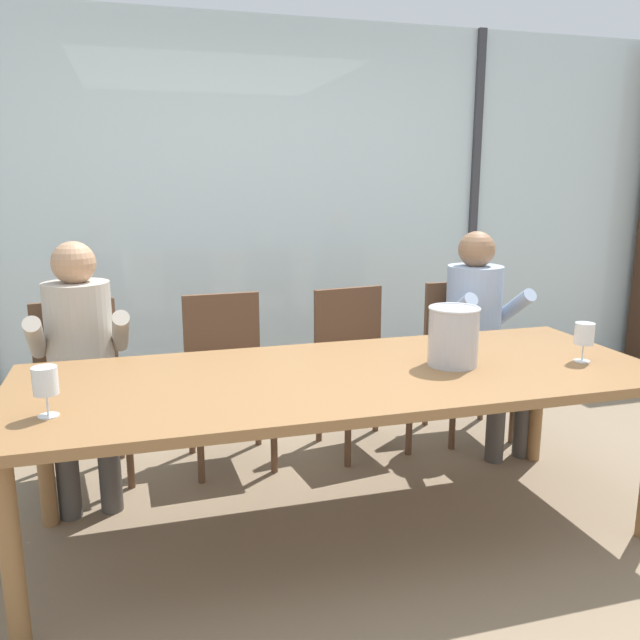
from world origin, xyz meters
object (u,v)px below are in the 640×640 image
Objects in this scene: dining_table at (343,386)px; chair_center at (356,355)px; chair_near_curtain at (79,375)px; ice_bucket_primary at (453,335)px; person_pale_blue_shirt at (481,322)px; chair_right_of_center at (464,345)px; person_beige_jumper at (80,349)px; wine_glass_by_left_taster at (45,382)px; wine_glass_near_bucket at (584,335)px; chair_left_of_center at (226,364)px.

chair_center is at bearing 67.56° from dining_table.
chair_near_curtain is 3.50× the size of ice_bucket_primary.
person_pale_blue_shirt is at bearing 53.21° from ice_bucket_primary.
chair_right_of_center is 0.74× the size of person_beige_jumper.
person_beige_jumper reaches higher than dining_table.
dining_table is at bearing -39.59° from person_beige_jumper.
wine_glass_by_left_taster is (-1.61, -0.18, -0.01)m from ice_bucket_primary.
ice_bucket_primary reaches higher than chair_right_of_center.
wine_glass_near_bucket is (0.69, -1.04, 0.31)m from chair_center.
person_pale_blue_shirt reaches higher than dining_table.
wine_glass_near_bucket is at bearing 1.81° from wine_glass_by_left_taster.
person_beige_jumper is 2.17m from person_pale_blue_shirt.
ice_bucket_primary is (0.49, -0.02, 0.19)m from dining_table.
chair_center and chair_right_of_center have the same top height.
chair_left_of_center reaches higher than wine_glass_near_bucket.
chair_near_curtain is 0.74× the size of person_pale_blue_shirt.
ice_bucket_primary reaches higher than wine_glass_by_left_taster.
wine_glass_near_bucket is (2.18, 0.07, -0.00)m from wine_glass_by_left_taster.
dining_table is 1.15m from wine_glass_by_left_taster.
chair_right_of_center reaches higher than wine_glass_by_left_taster.
dining_table is 2.20× the size of person_pale_blue_shirt.
person_pale_blue_shirt is 2.42m from wine_glass_by_left_taster.
chair_right_of_center is at bearing 89.76° from wine_glass_near_bucket.
chair_left_of_center is at bearing 56.10° from wine_glass_by_left_taster.
chair_center is at bearing 96.97° from ice_bucket_primary.
dining_table is 2.20× the size of person_beige_jumper.
chair_center is 0.74× the size of person_pale_blue_shirt.
chair_near_curtain is 1.49m from chair_center.
chair_left_of_center is 1.80m from wine_glass_near_bucket.
chair_right_of_center reaches higher than dining_table.
person_pale_blue_shirt is 1.01m from ice_bucket_primary.
person_beige_jumper is 7.00× the size of wine_glass_by_left_taster.
wine_glass_near_bucket is at bearing -7.02° from dining_table.
chair_left_of_center is at bearing 170.39° from person_pale_blue_shirt.
person_beige_jumper and person_pale_blue_shirt have the same top height.
chair_near_curtain reaches higher than wine_glass_near_bucket.
person_pale_blue_shirt is 4.75× the size of ice_bucket_primary.
person_beige_jumper is at bearing 144.38° from dining_table.
dining_table is at bearing 10.14° from wine_glass_by_left_taster.
wine_glass_near_bucket reaches higher than dining_table.
chair_right_of_center is 1.11m from wine_glass_near_bucket.
chair_left_of_center is 5.16× the size of wine_glass_by_left_taster.
person_pale_blue_shirt is at bearing -7.57° from chair_left_of_center.
dining_table is at bearing -136.91° from chair_right_of_center.
person_beige_jumper is at bearing 88.19° from wine_glass_by_left_taster.
chair_right_of_center is at bearing 41.04° from dining_table.
chair_right_of_center is (2.19, 0.01, 0.00)m from chair_near_curtain.
dining_table is 0.52m from ice_bucket_primary.
chair_center is at bearing 165.62° from person_pale_blue_shirt.
ice_bucket_primary reaches higher than chair_near_curtain.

